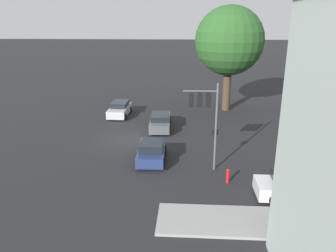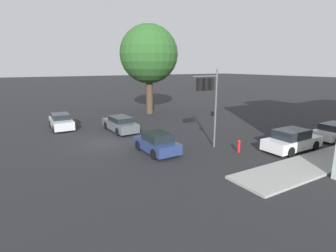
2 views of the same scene
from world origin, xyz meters
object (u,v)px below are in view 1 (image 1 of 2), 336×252
(crossing_car_0, at_px, (152,152))
(fire_hydrant, at_px, (228,175))
(crossing_car_2, at_px, (120,109))
(traffic_signal, at_px, (205,108))
(parked_car_0, at_px, (298,186))
(street_tree, at_px, (229,41))
(crossing_car_1, at_px, (160,121))

(crossing_car_0, height_order, fire_hydrant, crossing_car_0)
(crossing_car_0, height_order, crossing_car_2, crossing_car_0)
(traffic_signal, bearing_deg, crossing_car_0, 70.45)
(traffic_signal, relative_size, parked_car_0, 1.25)
(parked_car_0, bearing_deg, crossing_car_2, 129.56)
(street_tree, relative_size, crossing_car_1, 2.31)
(crossing_car_1, distance_m, fire_hydrant, 11.42)
(traffic_signal, relative_size, crossing_car_2, 1.32)
(traffic_signal, height_order, fire_hydrant, traffic_signal)
(street_tree, bearing_deg, crossing_car_1, -43.37)
(crossing_car_2, bearing_deg, crossing_car_1, 49.11)
(crossing_car_2, bearing_deg, crossing_car_0, 22.94)
(street_tree, height_order, fire_hydrant, street_tree)
(crossing_car_2, distance_m, parked_car_0, 20.77)
(traffic_signal, height_order, crossing_car_0, traffic_signal)
(street_tree, bearing_deg, fire_hydrant, -5.55)
(parked_car_0, xyz_separation_m, fire_hydrant, (-1.63, -3.66, -0.26))
(crossing_car_1, relative_size, crossing_car_2, 1.09)
(traffic_signal, distance_m, parked_car_0, 7.09)
(fire_hydrant, bearing_deg, crossing_car_0, -120.67)
(traffic_signal, relative_size, crossing_car_0, 1.51)
(crossing_car_0, bearing_deg, fire_hydrant, -122.15)
(crossing_car_0, bearing_deg, street_tree, -26.47)
(street_tree, distance_m, crossing_car_1, 11.88)
(traffic_signal, distance_m, crossing_car_2, 15.33)
(parked_car_0, height_order, fire_hydrant, parked_car_0)
(traffic_signal, xyz_separation_m, crossing_car_1, (-8.38, -3.59, -3.51))
(street_tree, xyz_separation_m, crossing_car_0, (14.38, -6.70, -6.74))
(crossing_car_1, bearing_deg, crossing_car_2, 45.79)
(crossing_car_1, bearing_deg, crossing_car_0, 177.72)
(crossing_car_2, relative_size, parked_car_0, 0.95)
(street_tree, relative_size, traffic_signal, 1.90)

